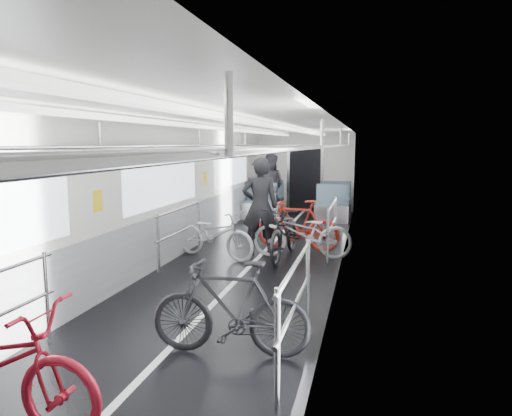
{
  "coord_description": "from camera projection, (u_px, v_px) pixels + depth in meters",
  "views": [
    {
      "loc": [
        1.92,
        -7.19,
        2.09
      ],
      "look_at": [
        0.0,
        0.59,
        0.95
      ],
      "focal_mm": 32.0,
      "sensor_mm": 36.0,
      "label": 1
    }
  ],
  "objects": [
    {
      "name": "bike_left_far",
      "position": [
        215.0,
        234.0,
        8.32
      ],
      "size": [
        1.8,
        1.09,
        0.89
      ],
      "primitive_type": "imported",
      "rotation": [
        0.0,
        0.0,
        1.25
      ],
      "color": "#B4B4B9",
      "rests_on": "floor"
    },
    {
      "name": "car_shell",
      "position": [
        270.0,
        191.0,
        9.21
      ],
      "size": [
        3.02,
        14.01,
        2.41
      ],
      "color": "black",
      "rests_on": "ground"
    },
    {
      "name": "person_seated",
      "position": [
        270.0,
        186.0,
        12.94
      ],
      "size": [
        0.97,
        0.81,
        1.8
      ],
      "primitive_type": "imported",
      "rotation": [
        0.0,
        0.0,
        2.99
      ],
      "color": "#312D36",
      "rests_on": "floor"
    },
    {
      "name": "bike_aisle",
      "position": [
        285.0,
        232.0,
        8.33
      ],
      "size": [
        0.74,
        1.88,
        0.97
      ],
      "primitive_type": "imported",
      "rotation": [
        0.0,
        0.0,
        -0.05
      ],
      "color": "black",
      "rests_on": "floor"
    },
    {
      "name": "bike_right_far",
      "position": [
        298.0,
        225.0,
        8.93
      ],
      "size": [
        1.72,
        0.7,
        1.01
      ],
      "primitive_type": "imported",
      "rotation": [
        0.0,
        0.0,
        -1.71
      ],
      "color": "#AE2215",
      "rests_on": "floor"
    },
    {
      "name": "bike_right_near",
      "position": [
        231.0,
        308.0,
        4.48
      ],
      "size": [
        1.64,
        0.58,
        0.97
      ],
      "primitive_type": "imported",
      "rotation": [
        0.0,
        0.0,
        -1.49
      ],
      "color": "black",
      "rests_on": "floor"
    },
    {
      "name": "person_standing",
      "position": [
        260.0,
        207.0,
        8.49
      ],
      "size": [
        0.77,
        0.61,
        1.84
      ],
      "primitive_type": "imported",
      "rotation": [
        0.0,
        0.0,
        3.43
      ],
      "color": "black",
      "rests_on": "floor"
    },
    {
      "name": "bike_right_mid",
      "position": [
        302.0,
        233.0,
        8.31
      ],
      "size": [
        1.85,
        0.76,
        0.95
      ],
      "primitive_type": "imported",
      "rotation": [
        0.0,
        0.0,
        -1.5
      ],
      "color": "#AFAFB4",
      "rests_on": "floor"
    }
  ]
}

